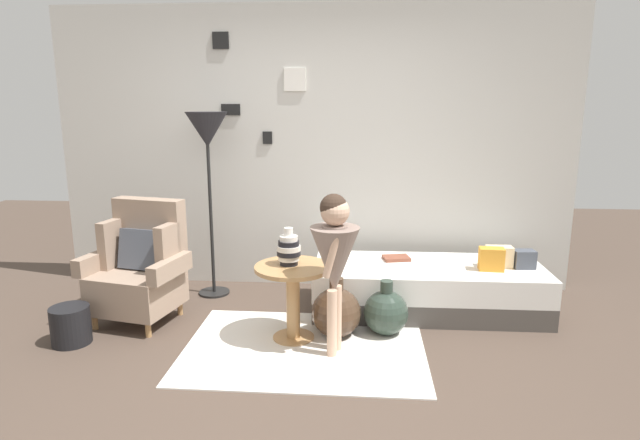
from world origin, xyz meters
The scene contains 16 objects.
ground_plane centered at (0.00, 0.00, 0.00)m, with size 12.00×12.00×0.00m, color #4C3D33.
gallery_wall centered at (0.00, 1.95, 1.30)m, with size 4.80×0.12×2.60m.
rug centered at (0.07, 0.50, 0.01)m, with size 1.71×1.25×0.01m, color silver.
armchair centered at (-1.30, 0.94, 0.44)m, with size 0.84×0.70×0.97m.
daybed centered at (1.03, 1.30, 0.20)m, with size 1.91×0.82×0.40m.
pillow_head centered at (1.80, 1.29, 0.48)m, with size 0.17×0.12×0.15m, color #474C56.
pillow_mid centered at (1.61, 1.30, 0.49)m, with size 0.21×0.12×0.17m, color beige.
pillow_back centered at (1.52, 1.21, 0.49)m, with size 0.19×0.12×0.19m, color orange.
side_table centered at (-0.03, 0.65, 0.41)m, with size 0.56×0.56×0.57m.
vase_striped centered at (-0.06, 0.68, 0.69)m, with size 0.17×0.17×0.28m.
floor_lamp centered at (-0.88, 1.56, 1.43)m, with size 0.37×0.37×1.65m.
person_child centered at (0.29, 0.44, 0.73)m, with size 0.34×0.34×1.14m.
book_on_daybed centered at (0.77, 1.44, 0.42)m, with size 0.22×0.16×0.03m, color brown.
demijohn_near centered at (0.29, 0.73, 0.19)m, with size 0.37×0.37×0.46m.
demijohn_far centered at (0.66, 0.80, 0.17)m, with size 0.34×0.34×0.43m.
magazine_basket centered at (-1.64, 0.45, 0.14)m, with size 0.28×0.28×0.28m, color black.
Camera 1 is at (0.46, -2.99, 1.73)m, focal length 29.67 mm.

